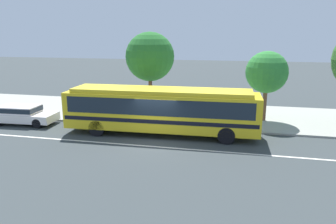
{
  "coord_description": "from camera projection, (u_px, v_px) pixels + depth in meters",
  "views": [
    {
      "loc": [
        4.63,
        -17.19,
        6.17
      ],
      "look_at": [
        0.32,
        2.18,
        1.3
      ],
      "focal_mm": 34.15,
      "sensor_mm": 36.0,
      "label": 1
    }
  ],
  "objects": [
    {
      "name": "bus_stop_sign",
      "position": [
        214.0,
        103.0,
        20.86
      ],
      "size": [
        0.14,
        0.44,
        2.58
      ],
      "color": "gray",
      "rests_on": "sidewalk_slab"
    },
    {
      "name": "pedestrian_waiting_near_sign",
      "position": [
        135.0,
        104.0,
        23.85
      ],
      "size": [
        0.42,
        0.42,
        1.61
      ],
      "color": "#725D57",
      "rests_on": "sidewalk_slab"
    },
    {
      "name": "sidewalk_slab",
      "position": [
        177.0,
        113.0,
        25.28
      ],
      "size": [
        60.0,
        8.0,
        0.12
      ],
      "primitive_type": "cube",
      "color": "#97988E",
      "rests_on": "ground_plane"
    },
    {
      "name": "ground_plane",
      "position": [
        155.0,
        142.0,
        18.74
      ],
      "size": [
        120.0,
        120.0,
        0.0
      ],
      "primitive_type": "plane",
      "color": "#343B3C"
    },
    {
      "name": "sedan_behind_bus",
      "position": [
        22.0,
        114.0,
        22.35
      ],
      "size": [
        4.68,
        2.06,
        1.29
      ],
      "color": "silver",
      "rests_on": "ground_plane"
    },
    {
      "name": "street_tree_mid_block",
      "position": [
        267.0,
        72.0,
        22.16
      ],
      "size": [
        2.91,
        2.91,
        4.92
      ],
      "color": "brown",
      "rests_on": "sidewalk_slab"
    },
    {
      "name": "street_tree_near_stop",
      "position": [
        150.0,
        57.0,
        24.0
      ],
      "size": [
        3.68,
        3.68,
        6.22
      ],
      "color": "brown",
      "rests_on": "sidewalk_slab"
    },
    {
      "name": "pedestrian_walking_along_curb",
      "position": [
        178.0,
        105.0,
        23.23
      ],
      "size": [
        0.47,
        0.47,
        1.72
      ],
      "color": "#2C2E3F",
      "rests_on": "sidewalk_slab"
    },
    {
      "name": "transit_bus",
      "position": [
        161.0,
        108.0,
        19.81
      ],
      "size": [
        12.02,
        2.9,
        2.9
      ],
      "color": "gold",
      "rests_on": "ground_plane"
    },
    {
      "name": "lane_stripe_center",
      "position": [
        151.0,
        146.0,
        17.99
      ],
      "size": [
        56.0,
        0.16,
        0.01
      ],
      "primitive_type": "cube",
      "color": "silver",
      "rests_on": "ground_plane"
    }
  ]
}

